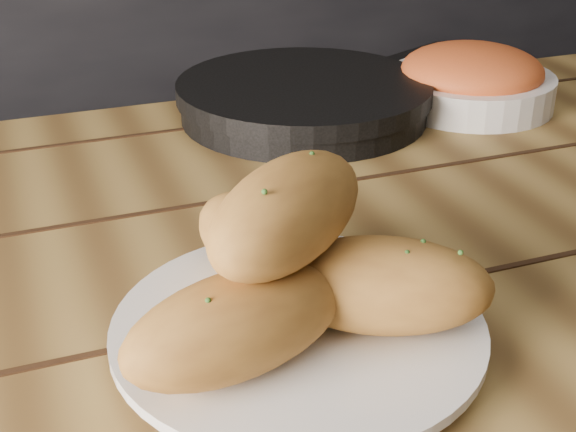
{
  "coord_description": "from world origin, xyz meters",
  "views": [
    {
      "loc": [
        -0.52,
        0.07,
        1.08
      ],
      "look_at": [
        -0.36,
        0.52,
        0.84
      ],
      "focal_mm": 50.0,
      "sensor_mm": 36.0,
      "label": 1
    }
  ],
  "objects_px": {
    "bread_rolls": "(293,267)",
    "bowl": "(471,79)",
    "plate": "(298,332)",
    "skillet": "(305,98)",
    "table": "(253,349)"
  },
  "relations": [
    {
      "from": "plate",
      "to": "bread_rolls",
      "type": "relative_size",
      "value": 0.96
    },
    {
      "from": "table",
      "to": "bread_rolls",
      "type": "distance_m",
      "value": 0.22
    },
    {
      "from": "table",
      "to": "plate",
      "type": "height_order",
      "value": "plate"
    },
    {
      "from": "table",
      "to": "bowl",
      "type": "height_order",
      "value": "bowl"
    },
    {
      "from": "bread_rolls",
      "to": "bowl",
      "type": "relative_size",
      "value": 1.3
    },
    {
      "from": "table",
      "to": "plate",
      "type": "xyz_separation_m",
      "value": [
        -0.01,
        -0.14,
        0.11
      ]
    },
    {
      "from": "table",
      "to": "skillet",
      "type": "xyz_separation_m",
      "value": [
        0.17,
        0.29,
        0.12
      ]
    },
    {
      "from": "table",
      "to": "bowl",
      "type": "relative_size",
      "value": 7.53
    },
    {
      "from": "bread_rolls",
      "to": "skillet",
      "type": "bearing_deg",
      "value": 67.24
    },
    {
      "from": "plate",
      "to": "bowl",
      "type": "height_order",
      "value": "bowl"
    },
    {
      "from": "bread_rolls",
      "to": "bowl",
      "type": "height_order",
      "value": "bread_rolls"
    },
    {
      "from": "table",
      "to": "skillet",
      "type": "height_order",
      "value": "skillet"
    },
    {
      "from": "skillet",
      "to": "bowl",
      "type": "relative_size",
      "value": 2.03
    },
    {
      "from": "plate",
      "to": "skillet",
      "type": "relative_size",
      "value": 0.62
    },
    {
      "from": "table",
      "to": "bowl",
      "type": "xyz_separation_m",
      "value": [
        0.37,
        0.26,
        0.13
      ]
    }
  ]
}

